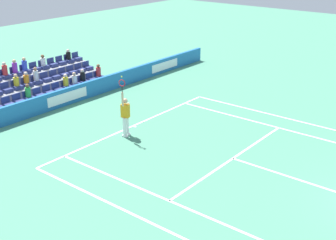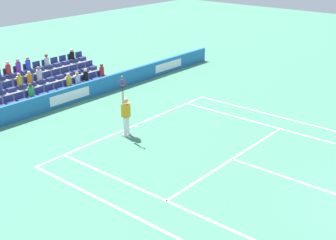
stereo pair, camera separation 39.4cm
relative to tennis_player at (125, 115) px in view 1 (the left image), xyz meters
The scene contains 11 objects.
line_baseline 1.53m from the tennis_player, 152.02° to the right, with size 10.97×0.10×0.01m, color white.
line_service 5.14m from the tennis_player, 101.85° to the left, with size 8.23×0.10×0.01m, color white.
line_centre_service 8.26m from the tennis_player, 97.25° to the left, with size 0.10×6.40×0.01m, color white.
line_singles_sideline_left 6.29m from the tennis_player, 60.29° to the left, with size 0.10×11.89×0.01m, color white.
line_singles_sideline_right 7.52m from the tennis_player, 133.68° to the left, with size 0.10×11.89×0.01m, color white.
line_doubles_sideline_left 7.06m from the tennis_player, 50.49° to the left, with size 0.10×11.89×0.01m, color white.
line_doubles_sideline_right 8.52m from the tennis_player, 140.40° to the left, with size 0.10×11.89×0.01m, color white.
line_centre_mark 1.50m from the tennis_player, 156.50° to the right, with size 0.10×0.20×0.01m, color white.
sponsor_barrier 5.45m from the tennis_player, 101.01° to the right, with size 24.52×0.22×0.92m.
tennis_player is the anchor object (origin of this frame).
stadium_stand 7.72m from the tennis_player, 97.54° to the right, with size 7.44×2.85×2.19m.
Camera 1 is at (14.58, 1.93, 8.28)m, focal length 48.98 mm.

